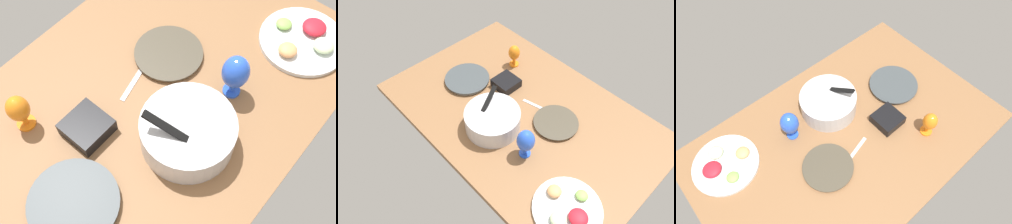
{
  "view_description": "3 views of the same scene",
  "coord_description": "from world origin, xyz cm",
  "views": [
    {
      "loc": [
        54.74,
        54.24,
        126.68
      ],
      "look_at": [
        2.09,
        10.06,
        5.95
      ],
      "focal_mm": 44.8,
      "sensor_mm": 36.0,
      "label": 1
    },
    {
      "loc": [
        -82.91,
        91.03,
        143.67
      ],
      "look_at": [
        2.98,
        10.39,
        5.95
      ],
      "focal_mm": 34.04,
      "sensor_mm": 36.0,
      "label": 2
    },
    {
      "loc": [
        -51.99,
        -56.95,
        140.39
      ],
      "look_at": [
        6.36,
        9.58,
        5.95
      ],
      "focal_mm": 31.69,
      "sensor_mm": 36.0,
      "label": 3
    }
  ],
  "objects": [
    {
      "name": "hurricane_glass_orange",
      "position": [
        34.1,
        -26.24,
        9.42
      ],
      "size": [
        7.61,
        7.61,
        15.45
      ],
      "color": "orange",
      "rests_on": "ground_plane"
    },
    {
      "name": "fork_by_left_plate",
      "position": [
        -2.28,
        -9.73,
        0.3
      ],
      "size": [
        17.9,
        6.13,
        0.6
      ],
      "primitive_type": "cube",
      "rotation": [
        0.0,
        0.0,
        0.25
      ],
      "color": "silver",
      "rests_on": "ground_plane"
    },
    {
      "name": "ground_plane",
      "position": [
        0.0,
        0.0,
        -2.0
      ],
      "size": [
        160.0,
        104.0,
        4.0
      ],
      "primitive_type": "cube",
      "color": "#8C603D"
    },
    {
      "name": "dinner_plate_left",
      "position": [
        -19.48,
        -7.72,
        1.05
      ],
      "size": [
        25.9,
        25.9,
        2.01
      ],
      "color": "beige",
      "rests_on": "ground_plane"
    },
    {
      "name": "fruit_platter",
      "position": [
        -57.34,
        27.79,
        1.64
      ],
      "size": [
        33.23,
        33.23,
        5.44
      ],
      "color": "silver",
      "rests_on": "ground_plane"
    },
    {
      "name": "mixing_bowl",
      "position": [
        3.9,
        19.84,
        6.5
      ],
      "size": [
        31.17,
        31.17,
        19.59
      ],
      "color": "silver",
      "rests_on": "ground_plane"
    },
    {
      "name": "square_bowl_black",
      "position": [
        22.52,
        -8.08,
        3.13
      ],
      "size": [
        14.2,
        14.2,
        5.62
      ],
      "color": "black",
      "rests_on": "ground_plane"
    },
    {
      "name": "dinner_plate_right",
      "position": [
        43.26,
        6.91,
        1.36
      ],
      "size": [
        28.7,
        28.7,
        2.62
      ],
      "color": "silver",
      "rests_on": "ground_plane"
    },
    {
      "name": "hurricane_glass_blue",
      "position": [
        -21.59,
        19.71,
        11.47
      ],
      "size": [
        9.5,
        9.5,
        18.66
      ],
      "color": "blue",
      "rests_on": "ground_plane"
    }
  ]
}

